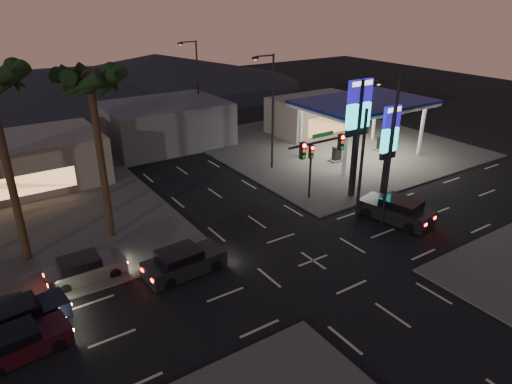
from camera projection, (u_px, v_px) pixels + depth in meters
ground at (313, 261)px, 26.99m from camera, size 140.00×140.00×0.00m
corner_lot_ne at (331, 145)px, 47.31m from camera, size 24.00×24.00×0.12m
gas_station at (364, 104)px, 42.26m from camera, size 12.20×8.20×5.47m
convenience_store at (315, 115)px, 51.37m from camera, size 10.00×6.00×4.00m
pylon_sign_tall at (358, 116)px, 32.96m from camera, size 2.20×0.35×9.00m
pylon_sign_short at (390, 137)px, 34.16m from camera, size 1.60×0.35×7.00m
traffic_signal_mast at (343, 156)px, 28.33m from camera, size 6.10×0.39×8.00m
pedestal_signal at (311, 163)px, 33.95m from camera, size 0.32×0.39×4.30m
streetlight_near at (389, 145)px, 28.93m from camera, size 2.14×0.25×10.00m
streetlight_mid at (271, 106)px, 38.84m from camera, size 2.14×0.25×10.00m
streetlight_far at (196, 82)px, 49.52m from camera, size 2.14×0.25×10.00m
palm_a at (91, 91)px, 25.89m from camera, size 4.41×4.41×10.86m
building_far_mid at (165, 124)px, 46.96m from camera, size 12.00×9.00×4.40m
hill_right at (156, 69)px, 79.38m from camera, size 50.00×50.00×5.00m
hill_center at (67, 80)px, 71.94m from camera, size 60.00×60.00×4.00m
car_lane_a_front at (184, 262)px, 25.54m from camera, size 4.78×2.22×1.52m
car_lane_a_mid at (19, 343)px, 19.73m from camera, size 4.24×2.06×1.34m
car_lane_a_rear at (22, 316)px, 21.38m from camera, size 4.24×2.14×1.34m
car_lane_b_front at (85, 269)px, 25.01m from camera, size 4.28×1.83×1.39m
suv_station at (397, 210)px, 31.46m from camera, size 3.11×5.30×1.67m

